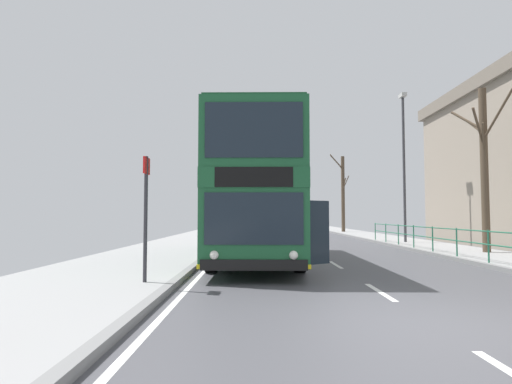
# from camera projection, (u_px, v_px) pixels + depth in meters

# --- Properties ---
(ground) EXTENTS (15.80, 140.00, 0.20)m
(ground) POSITION_uv_depth(u_px,v_px,m) (384.00, 322.00, 6.04)
(ground) COLOR #48484D
(double_decker_bus_main) EXTENTS (3.23, 10.60, 4.39)m
(double_decker_bus_main) POSITION_uv_depth(u_px,v_px,m) (258.00, 194.00, 14.76)
(double_decker_bus_main) COLOR #19512D
(double_decker_bus_main) RESTS_ON ground
(pedestrian_railing_far_kerb) EXTENTS (0.05, 20.28, 0.98)m
(pedestrian_railing_far_kerb) POSITION_uv_depth(u_px,v_px,m) (459.00, 237.00, 14.77)
(pedestrian_railing_far_kerb) COLOR #236B4C
(pedestrian_railing_far_kerb) RESTS_ON ground
(bus_stop_sign_near) EXTENTS (0.08, 0.44, 2.68)m
(bus_stop_sign_near) POSITION_uv_depth(u_px,v_px,m) (148.00, 204.00, 9.12)
(bus_stop_sign_near) COLOR #2D2D33
(bus_stop_sign_near) RESTS_ON ground
(street_lamp_far_side) EXTENTS (0.28, 0.60, 8.06)m
(street_lamp_far_side) POSITION_uv_depth(u_px,v_px,m) (406.00, 156.00, 23.09)
(street_lamp_far_side) COLOR #38383D
(street_lamp_far_side) RESTS_ON ground
(bare_tree_far_00) EXTENTS (1.21, 3.23, 6.42)m
(bare_tree_far_00) POSITION_uv_depth(u_px,v_px,m) (486.00, 164.00, 16.61)
(bare_tree_far_00) COLOR #4C3D2D
(bare_tree_far_00) RESTS_ON ground
(bare_tree_far_01) EXTENTS (1.66, 1.02, 6.83)m
(bare_tree_far_01) POSITION_uv_depth(u_px,v_px,m) (345.00, 192.00, 37.87)
(bare_tree_far_01) COLOR #4C3D2D
(bare_tree_far_01) RESTS_ON ground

